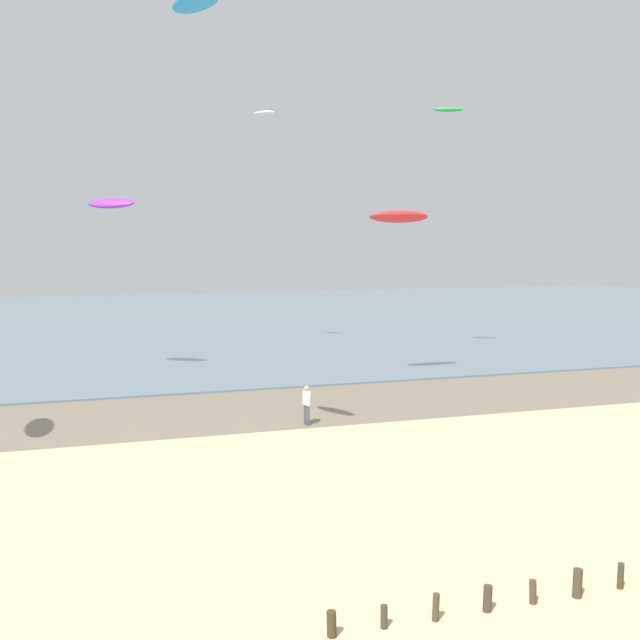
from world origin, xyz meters
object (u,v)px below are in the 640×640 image
object	(u,v)px
person_nearest_camera	(307,404)
kite_aloft_4	(399,217)
kite_aloft_3	(448,109)
kite_aloft_2	(196,2)
kite_aloft_5	(264,113)
kite_aloft_1	(111,203)

from	to	relation	value
person_nearest_camera	kite_aloft_4	world-z (taller)	kite_aloft_4
person_nearest_camera	kite_aloft_3	xyz separation A→B (m)	(13.92, 14.79, 15.36)
kite_aloft_3	kite_aloft_4	bearing A→B (deg)	65.31
kite_aloft_2	kite_aloft_5	xyz separation A→B (m)	(8.41, 26.32, 0.96)
kite_aloft_3	kite_aloft_1	bearing A→B (deg)	20.27
kite_aloft_1	kite_aloft_3	size ratio (longest dim) A/B	1.47
kite_aloft_1	kite_aloft_2	distance (m)	20.07
person_nearest_camera	kite_aloft_2	world-z (taller)	kite_aloft_2
kite_aloft_3	kite_aloft_4	distance (m)	11.69
person_nearest_camera	kite_aloft_5	xyz separation A→B (m)	(3.19, 21.13, 15.57)
kite_aloft_1	kite_aloft_4	size ratio (longest dim) A/B	0.84
kite_aloft_1	kite_aloft_5	world-z (taller)	kite_aloft_5
kite_aloft_3	kite_aloft_4	world-z (taller)	kite_aloft_3
kite_aloft_4	kite_aloft_5	size ratio (longest dim) A/B	1.93
person_nearest_camera	kite_aloft_4	bearing A→B (deg)	46.27
person_nearest_camera	kite_aloft_5	bearing A→B (deg)	81.41
kite_aloft_4	kite_aloft_3	bearing A→B (deg)	-134.19
kite_aloft_2	person_nearest_camera	bearing A→B (deg)	109.46
person_nearest_camera	kite_aloft_3	world-z (taller)	kite_aloft_3
kite_aloft_1	kite_aloft_2	world-z (taller)	kite_aloft_2
kite_aloft_3	kite_aloft_4	size ratio (longest dim) A/B	0.57
kite_aloft_5	kite_aloft_4	bearing A→B (deg)	157.78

